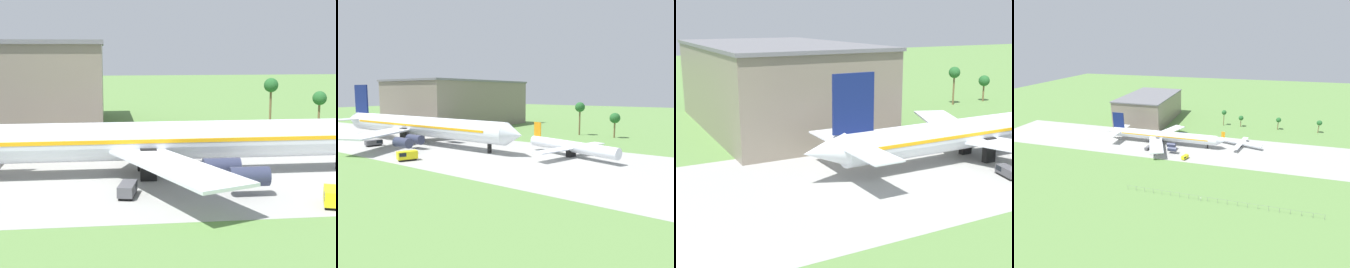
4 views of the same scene
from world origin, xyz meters
TOP-DOWN VIEW (x-y plane):
  - ground_plane at (0.00, 0.00)m, footprint 600.00×600.00m
  - taxiway_strip at (0.00, 0.00)m, footprint 320.00×44.00m
  - jet_airliner at (-42.84, 0.42)m, footprint 78.44×52.33m
  - regional_aircraft at (5.53, 8.31)m, footprint 25.83×23.45m
  - baggage_tug at (-23.32, -18.26)m, footprint 3.54×4.93m
  - catering_van at (-48.32, -10.67)m, footprint 2.95×5.04m
  - perimeter_fence at (0.00, -55.00)m, footprint 80.10×0.10m
  - no_stopping_sign at (-6.97, -55.31)m, footprint 0.44×0.08m
  - terminal_building at (-69.50, 47.07)m, footprint 36.72×61.20m
  - palm_tree_row at (20.27, 48.33)m, footprint 70.62×3.60m

SIDE VIEW (x-z plane):
  - ground_plane at x=0.00m, z-range 0.00..0.00m
  - taxiway_strip at x=0.00m, z-range 0.00..0.02m
  - catering_van at x=-48.32m, z-range 0.10..1.91m
  - no_stopping_sign at x=-6.97m, z-range 0.21..1.89m
  - baggage_tug at x=-23.32m, z-range 0.10..2.35m
  - perimeter_fence at x=0.00m, z-range 0.40..2.50m
  - regional_aircraft at x=5.53m, z-range -1.32..6.41m
  - jet_airliner at x=-42.84m, z-range -3.81..14.56m
  - palm_tree_row at x=20.27m, z-range 1.79..13.90m
  - terminal_building at x=-69.50m, z-range 0.02..20.99m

